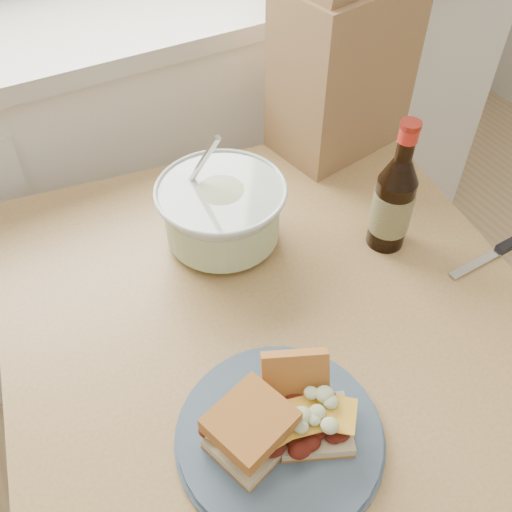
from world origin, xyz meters
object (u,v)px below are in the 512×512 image
plate (280,435)px  beer_bottle (393,201)px  dining_table (270,343)px  paper_bag (343,69)px  coleslaw_bowl (222,214)px

plate → beer_bottle: size_ratio=1.09×
dining_table → beer_bottle: size_ratio=3.84×
dining_table → paper_bag: (0.37, 0.35, 0.28)m
beer_bottle → paper_bag: bearing=77.8°
dining_table → beer_bottle: (0.26, 0.03, 0.21)m
dining_table → coleslaw_bowl: coleslaw_bowl is taller
dining_table → beer_bottle: 0.34m
coleslaw_bowl → paper_bag: size_ratio=0.67×
dining_table → plate: plate is taller
coleslaw_bowl → beer_bottle: bearing=-30.4°
beer_bottle → paper_bag: paper_bag is taller
coleslaw_bowl → paper_bag: (0.36, 0.16, 0.12)m
dining_table → plate: 0.26m
beer_bottle → plate: bearing=-141.4°
beer_bottle → paper_bag: 0.34m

